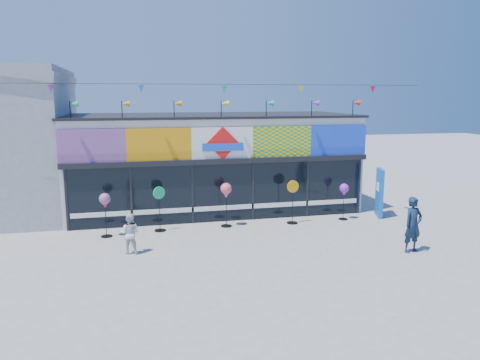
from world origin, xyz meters
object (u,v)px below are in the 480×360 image
object	(u,v)px
spinner_1	(159,208)
spinner_2	(226,192)
blue_sign	(379,193)
spinner_3	(293,201)
child	(130,233)
spinner_4	(344,191)
spinner_0	(105,202)
adult_man	(413,225)

from	to	relation	value
spinner_1	spinner_2	xyz separation A→B (m)	(2.49, 0.04, 0.46)
blue_sign	spinner_3	xyz separation A→B (m)	(-3.83, -0.24, -0.09)
blue_sign	child	distance (m)	10.25
blue_sign	spinner_4	size ratio (longest dim) A/B	1.35
spinner_2	spinner_0	bearing A→B (deg)	-175.65
adult_man	child	distance (m)	8.90
spinner_4	spinner_2	bearing A→B (deg)	179.14
spinner_1	blue_sign	bearing A→B (deg)	0.79
spinner_4	child	bearing A→B (deg)	-164.93
spinner_4	adult_man	world-z (taller)	adult_man
spinner_3	spinner_2	bearing A→B (deg)	176.53
blue_sign	spinner_0	size ratio (longest dim) A/B	1.26
spinner_0	spinner_2	size ratio (longest dim) A/B	0.93
child	spinner_4	bearing A→B (deg)	-146.36
adult_man	spinner_3	bearing A→B (deg)	111.40
spinner_4	spinner_0	bearing A→B (deg)	-178.37
blue_sign	spinner_1	world-z (taller)	blue_sign
spinner_2	spinner_1	bearing A→B (deg)	-179.18
blue_sign	spinner_4	distance (m)	1.66
blue_sign	adult_man	distance (m)	4.50
spinner_1	spinner_2	distance (m)	2.53
blue_sign	spinner_2	distance (m)	6.42
adult_man	spinner_0	bearing A→B (deg)	146.98
child	spinner_2	bearing A→B (deg)	-128.38
spinner_1	spinner_4	bearing A→B (deg)	-0.28
adult_man	spinner_4	bearing A→B (deg)	84.42
blue_sign	adult_man	bearing A→B (deg)	-87.45
spinner_1	spinner_3	bearing A→B (deg)	-1.37
spinner_4	adult_man	size ratio (longest dim) A/B	0.82
spinner_3	spinner_4	distance (m)	2.20
spinner_0	spinner_4	bearing A→B (deg)	1.63
spinner_0	spinner_1	size ratio (longest dim) A/B	0.94
spinner_3	child	distance (m)	6.51
blue_sign	spinner_0	distance (m)	10.79
blue_sign	spinner_4	bearing A→B (deg)	-155.52
spinner_0	adult_man	world-z (taller)	adult_man
adult_man	child	bearing A→B (deg)	156.83
spinner_2	spinner_4	bearing A→B (deg)	-0.86
spinner_0	spinner_1	distance (m)	1.94
spinner_3	adult_man	xyz separation A→B (m)	(2.56, -4.07, -0.01)
blue_sign	child	world-z (taller)	blue_sign
spinner_2	child	xyz separation A→B (m)	(-3.55, -2.31, -0.69)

